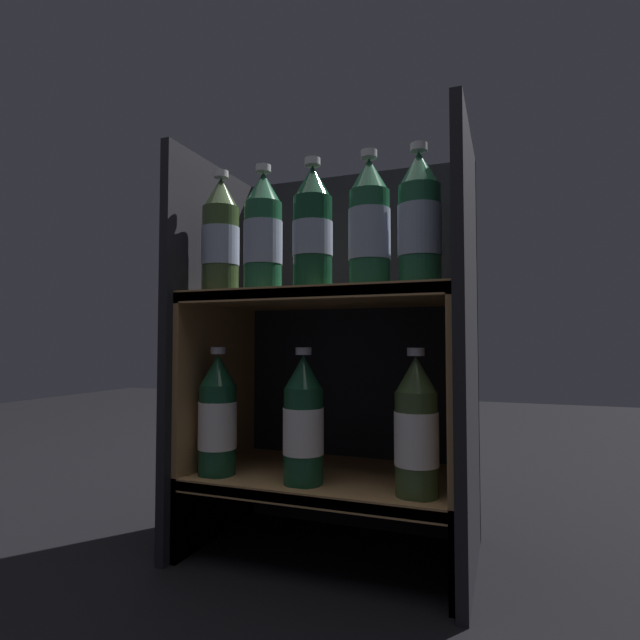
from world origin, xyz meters
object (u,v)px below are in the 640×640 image
(bottle_upper_front_2, at_px, (311,231))
(bottle_upper_front_1, at_px, (263,236))
(bottle_lower_front_0, at_px, (218,417))
(bottle_upper_front_3, at_px, (369,227))
(bottle_lower_front_2, at_px, (416,430))
(bottle_upper_front_0, at_px, (221,239))
(bottle_lower_front_1, at_px, (303,423))
(bottle_upper_front_4, at_px, (419,223))

(bottle_upper_front_2, bearing_deg, bottle_upper_front_1, 180.00)
(bottle_upper_front_1, height_order, bottle_lower_front_0, bottle_upper_front_1)
(bottle_upper_front_2, distance_m, bottle_upper_front_3, 0.12)
(bottle_upper_front_1, distance_m, bottle_upper_front_2, 0.10)
(bottle_upper_front_1, relative_size, bottle_upper_front_3, 1.00)
(bottle_upper_front_3, relative_size, bottle_lower_front_2, 1.00)
(bottle_upper_front_3, height_order, bottle_lower_front_2, bottle_upper_front_3)
(bottle_upper_front_1, bearing_deg, bottle_upper_front_2, -0.00)
(bottle_upper_front_0, distance_m, bottle_lower_front_1, 0.41)
(bottle_upper_front_0, xyz_separation_m, bottle_lower_front_0, (-0.00, 0.00, -0.37))
(bottle_lower_front_1, relative_size, bottle_lower_front_2, 1.00)
(bottle_lower_front_1, height_order, bottle_lower_front_2, same)
(bottle_upper_front_4, distance_m, bottle_lower_front_0, 0.55)
(bottle_upper_front_0, bearing_deg, bottle_lower_front_1, 0.00)
(bottle_upper_front_3, distance_m, bottle_lower_front_0, 0.49)
(bottle_upper_front_4, bearing_deg, bottle_upper_front_0, -180.00)
(bottle_upper_front_4, xyz_separation_m, bottle_lower_front_0, (-0.41, 0.00, -0.37))
(bottle_upper_front_3, distance_m, bottle_upper_front_4, 0.09)
(bottle_upper_front_3, distance_m, bottle_lower_front_1, 0.39)
(bottle_lower_front_0, xyz_separation_m, bottle_lower_front_2, (0.40, 0.00, 0.00))
(bottle_upper_front_2, xyz_separation_m, bottle_upper_front_3, (0.12, 0.00, -0.00))
(bottle_upper_front_1, xyz_separation_m, bottle_lower_front_0, (-0.10, 0.00, -0.37))
(bottle_upper_front_2, height_order, bottle_upper_front_4, same)
(bottle_upper_front_2, distance_m, bottle_lower_front_1, 0.37)
(bottle_upper_front_4, bearing_deg, bottle_lower_front_0, 180.00)
(bottle_lower_front_1, bearing_deg, bottle_upper_front_2, 0.00)
(bottle_upper_front_0, height_order, bottle_upper_front_4, same)
(bottle_lower_front_1, bearing_deg, bottle_upper_front_1, 180.00)
(bottle_lower_front_1, bearing_deg, bottle_lower_front_0, 180.00)
(bottle_upper_front_1, distance_m, bottle_lower_front_2, 0.47)
(bottle_upper_front_2, height_order, bottle_lower_front_1, bottle_upper_front_2)
(bottle_upper_front_2, xyz_separation_m, bottle_lower_front_2, (0.20, 0.00, -0.37))
(bottle_upper_front_1, xyz_separation_m, bottle_upper_front_3, (0.22, 0.00, -0.00))
(bottle_upper_front_1, distance_m, bottle_lower_front_1, 0.38)
(bottle_upper_front_3, bearing_deg, bottle_upper_front_0, -180.00)
(bottle_upper_front_2, xyz_separation_m, bottle_lower_front_1, (-0.02, 0.00, -0.37))
(bottle_upper_front_4, bearing_deg, bottle_upper_front_3, 180.00)
(bottle_upper_front_2, xyz_separation_m, bottle_lower_front_0, (-0.20, 0.00, -0.37))
(bottle_lower_front_0, height_order, bottle_lower_front_2, same)
(bottle_upper_front_4, relative_size, bottle_lower_front_0, 1.00)
(bottle_upper_front_0, xyz_separation_m, bottle_upper_front_1, (0.10, 0.00, -0.00))
(bottle_lower_front_0, distance_m, bottle_lower_front_1, 0.19)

